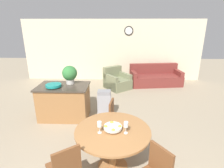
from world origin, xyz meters
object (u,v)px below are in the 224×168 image
object	(u,v)px
trash_bin	(104,104)
kitchen_island	(64,101)
dining_chair_far_side	(117,118)
fruit_bowl	(113,127)
wine_glass_right	(126,125)
armchair	(117,81)
dining_chair_near_left	(65,168)
dining_table	(113,139)
potted_plant	(70,74)
couch	(155,78)
wine_glass_left	(99,125)
teal_bowl	(54,85)

from	to	relation	value
trash_bin	kitchen_island	bearing A→B (deg)	-178.63
dining_chair_far_side	fruit_bowl	xyz separation A→B (m)	(-0.06, -0.86, 0.32)
wine_glass_right	armchair	xyz separation A→B (m)	(-0.16, 4.31, -0.64)
wine_glass_right	kitchen_island	xyz separation A→B (m)	(-1.57, 1.89, -0.46)
dining_chair_near_left	dining_table	bearing A→B (deg)	4.73
potted_plant	couch	size ratio (longest dim) A/B	0.22
dining_table	dining_chair_near_left	size ratio (longest dim) A/B	1.40
dining_table	fruit_bowl	world-z (taller)	fruit_bowl
dining_table	kitchen_island	bearing A→B (deg)	127.10
dining_chair_near_left	potted_plant	xyz separation A→B (m)	(-0.55, 2.55, 0.68)
armchair	wine_glass_right	bearing A→B (deg)	-124.93
wine_glass_left	wine_glass_right	distance (m)	0.42
kitchen_island	potted_plant	distance (m)	0.76
potted_plant	wine_glass_right	bearing A→B (deg)	-55.52
potted_plant	trash_bin	xyz separation A→B (m)	(0.93, -0.16, -0.80)
fruit_bowl	couch	size ratio (longest dim) A/B	0.14
wine_glass_right	potted_plant	xyz separation A→B (m)	(-1.42, 2.07, 0.26)
kitchen_island	teal_bowl	world-z (taller)	teal_bowl
wine_glass_right	teal_bowl	world-z (taller)	teal_bowl
dining_table	dining_chair_far_side	xyz separation A→B (m)	(0.06, 0.86, -0.09)
dining_chair_far_side	potted_plant	bearing A→B (deg)	-122.38
wine_glass_left	fruit_bowl	bearing A→B (deg)	23.06
dining_chair_near_left	armchair	bearing A→B (deg)	45.62
wine_glass_left	dining_chair_near_left	bearing A→B (deg)	-133.23
wine_glass_left	wine_glass_right	world-z (taller)	same
potted_plant	trash_bin	size ratio (longest dim) A/B	0.64
wine_glass_right	trash_bin	bearing A→B (deg)	104.37
teal_bowl	couch	distance (m)	4.54
fruit_bowl	armchair	bearing A→B (deg)	89.34
fruit_bowl	teal_bowl	xyz separation A→B (m)	(-1.56, 1.66, 0.14)
dining_chair_far_side	teal_bowl	world-z (taller)	teal_bowl
dining_chair_far_side	potted_plant	distance (m)	1.83
kitchen_island	trash_bin	distance (m)	1.09
dining_chair_far_side	teal_bowl	distance (m)	1.86
dining_chair_near_left	teal_bowl	size ratio (longest dim) A/B	2.30
wine_glass_left	trash_bin	bearing A→B (deg)	92.09
dining_chair_near_left	wine_glass_right	world-z (taller)	wine_glass_right
kitchen_island	potted_plant	world-z (taller)	potted_plant
wine_glass_right	dining_table	bearing A→B (deg)	158.02
fruit_bowl	potted_plant	size ratio (longest dim) A/B	0.62
fruit_bowl	kitchen_island	world-z (taller)	kitchen_island
fruit_bowl	armchair	world-z (taller)	fruit_bowl
wine_glass_left	potted_plant	bearing A→B (deg)	115.76
dining_chair_far_side	potted_plant	world-z (taller)	potted_plant
dining_chair_far_side	wine_glass_right	distance (m)	1.05
fruit_bowl	wine_glass_right	world-z (taller)	wine_glass_right
dining_chair_near_left	kitchen_island	bearing A→B (deg)	70.63
kitchen_island	wine_glass_left	bearing A→B (deg)	-58.62
dining_chair_near_left	couch	bearing A→B (deg)	30.13
dining_chair_near_left	potted_plant	bearing A→B (deg)	66.25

